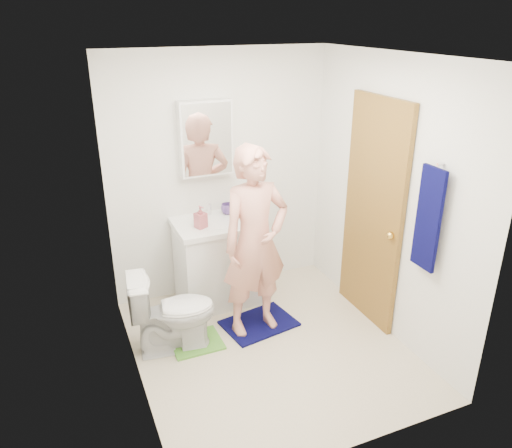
{
  "coord_description": "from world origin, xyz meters",
  "views": [
    {
      "loc": [
        -1.49,
        -3.23,
        2.66
      ],
      "look_at": [
        -0.02,
        0.25,
        1.06
      ],
      "focal_mm": 35.0,
      "sensor_mm": 36.0,
      "label": 1
    }
  ],
  "objects_px": {
    "toothbrush_cup": "(228,209)",
    "man": "(255,242)",
    "medicine_cabinet": "(206,138)",
    "towel": "(428,219)",
    "vanity_cabinet": "(217,264)",
    "toilet": "(173,312)",
    "soap_dispenser": "(201,217)"
  },
  "relations": [
    {
      "from": "toothbrush_cup",
      "to": "man",
      "type": "height_order",
      "value": "man"
    },
    {
      "from": "medicine_cabinet",
      "to": "towel",
      "type": "height_order",
      "value": "medicine_cabinet"
    },
    {
      "from": "medicine_cabinet",
      "to": "man",
      "type": "distance_m",
      "value": 1.12
    },
    {
      "from": "vanity_cabinet",
      "to": "toilet",
      "type": "xyz_separation_m",
      "value": [
        -0.6,
        -0.6,
        -0.04
      ]
    },
    {
      "from": "towel",
      "to": "man",
      "type": "height_order",
      "value": "man"
    },
    {
      "from": "toothbrush_cup",
      "to": "vanity_cabinet",
      "type": "bearing_deg",
      "value": -140.77
    },
    {
      "from": "man",
      "to": "towel",
      "type": "bearing_deg",
      "value": -46.48
    },
    {
      "from": "medicine_cabinet",
      "to": "man",
      "type": "height_order",
      "value": "medicine_cabinet"
    },
    {
      "from": "soap_dispenser",
      "to": "toilet",
      "type": "bearing_deg",
      "value": -129.63
    },
    {
      "from": "medicine_cabinet",
      "to": "soap_dispenser",
      "type": "xyz_separation_m",
      "value": [
        -0.17,
        -0.31,
        -0.64
      ]
    },
    {
      "from": "man",
      "to": "toothbrush_cup",
      "type": "bearing_deg",
      "value": 82.06
    },
    {
      "from": "man",
      "to": "vanity_cabinet",
      "type": "bearing_deg",
      "value": 97.48
    },
    {
      "from": "medicine_cabinet",
      "to": "man",
      "type": "relative_size",
      "value": 0.41
    },
    {
      "from": "towel",
      "to": "soap_dispenser",
      "type": "bearing_deg",
      "value": 133.92
    },
    {
      "from": "toothbrush_cup",
      "to": "man",
      "type": "distance_m",
      "value": 0.75
    },
    {
      "from": "towel",
      "to": "soap_dispenser",
      "type": "relative_size",
      "value": 3.8
    },
    {
      "from": "toilet",
      "to": "man",
      "type": "height_order",
      "value": "man"
    },
    {
      "from": "vanity_cabinet",
      "to": "toothbrush_cup",
      "type": "bearing_deg",
      "value": 39.23
    },
    {
      "from": "towel",
      "to": "soap_dispenser",
      "type": "distance_m",
      "value": 1.97
    },
    {
      "from": "medicine_cabinet",
      "to": "towel",
      "type": "relative_size",
      "value": 0.87
    },
    {
      "from": "toilet",
      "to": "soap_dispenser",
      "type": "relative_size",
      "value": 3.41
    },
    {
      "from": "vanity_cabinet",
      "to": "toothbrush_cup",
      "type": "relative_size",
      "value": 6.01
    },
    {
      "from": "toilet",
      "to": "toothbrush_cup",
      "type": "xyz_separation_m",
      "value": [
        0.77,
        0.74,
        0.54
      ]
    },
    {
      "from": "medicine_cabinet",
      "to": "toothbrush_cup",
      "type": "xyz_separation_m",
      "value": [
        0.17,
        -0.09,
        -0.7
      ]
    },
    {
      "from": "soap_dispenser",
      "to": "man",
      "type": "height_order",
      "value": "man"
    },
    {
      "from": "towel",
      "to": "toilet",
      "type": "distance_m",
      "value": 2.18
    },
    {
      "from": "vanity_cabinet",
      "to": "toothbrush_cup",
      "type": "height_order",
      "value": "toothbrush_cup"
    },
    {
      "from": "soap_dispenser",
      "to": "man",
      "type": "xyz_separation_m",
      "value": [
        0.32,
        -0.53,
        -0.09
      ]
    },
    {
      "from": "toilet",
      "to": "towel",
      "type": "bearing_deg",
      "value": -109.28
    },
    {
      "from": "vanity_cabinet",
      "to": "toilet",
      "type": "height_order",
      "value": "vanity_cabinet"
    },
    {
      "from": "vanity_cabinet",
      "to": "man",
      "type": "distance_m",
      "value": 0.78
    },
    {
      "from": "soap_dispenser",
      "to": "man",
      "type": "relative_size",
      "value": 0.12
    }
  ]
}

